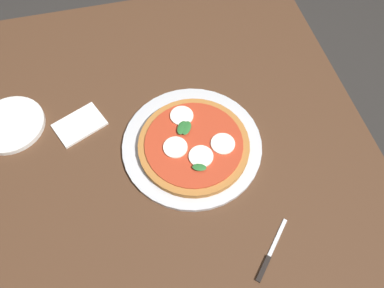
{
  "coord_description": "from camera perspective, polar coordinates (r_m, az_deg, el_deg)",
  "views": [
    {
      "loc": [
        0.05,
        0.5,
        1.56
      ],
      "look_at": [
        -0.07,
        0.03,
        0.72
      ],
      "focal_mm": 34.2,
      "sensor_mm": 36.0,
      "label": 1
    }
  ],
  "objects": [
    {
      "name": "ground_plane",
      "position": [
        1.64,
        -2.57,
        -12.44
      ],
      "size": [
        6.0,
        6.0,
        0.0
      ],
      "primitive_type": "plane",
      "color": "#2D2B28"
    },
    {
      "name": "napkin",
      "position": [
        1.06,
        -17.11,
        2.91
      ],
      "size": [
        0.16,
        0.14,
        0.01
      ],
      "primitive_type": "cube",
      "rotation": [
        0.0,
        0.0,
        0.42
      ],
      "color": "white",
      "rests_on": "dining_table"
    },
    {
      "name": "serving_tray",
      "position": [
        0.97,
        0.0,
        -0.12
      ],
      "size": [
        0.37,
        0.37,
        0.01
      ],
      "primitive_type": "cylinder",
      "color": "silver",
      "rests_on": "dining_table"
    },
    {
      "name": "knife",
      "position": [
        0.89,
        11.84,
        -16.92
      ],
      "size": [
        0.12,
        0.13,
        0.01
      ],
      "color": "black",
      "rests_on": "dining_table"
    },
    {
      "name": "pizza",
      "position": [
        0.95,
        0.29,
        -0.1
      ],
      "size": [
        0.29,
        0.29,
        0.03
      ],
      "color": "#B27033",
      "rests_on": "serving_tray"
    },
    {
      "name": "dining_table",
      "position": [
        1.07,
        -3.85,
        -2.3
      ],
      "size": [
        1.1,
        1.19,
        0.71
      ],
      "color": "#4C301E",
      "rests_on": "ground_plane"
    },
    {
      "name": "plate_white",
      "position": [
        1.12,
        -26.47,
        2.71
      ],
      "size": [
        0.19,
        0.19,
        0.01
      ],
      "primitive_type": "cylinder",
      "color": "white",
      "rests_on": "dining_table"
    }
  ]
}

